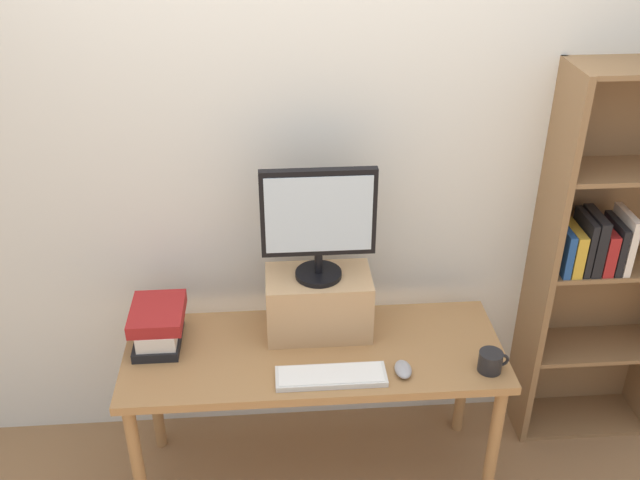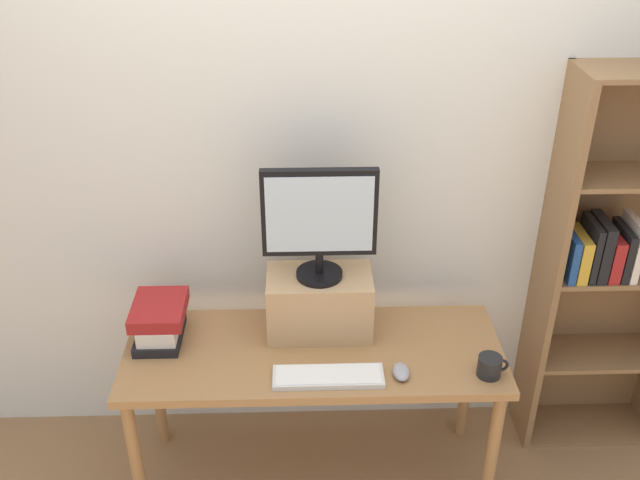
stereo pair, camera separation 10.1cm
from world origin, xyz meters
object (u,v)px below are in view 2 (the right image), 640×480
object	(u,v)px
computer_monitor	(319,220)
riser_box	(319,303)
desk	(314,365)
keyboard	(328,377)
coffee_mug	(490,366)
bookshelf_unit	(613,266)
computer_mouse	(401,372)
book_stack	(160,320)

from	to	relation	value
computer_monitor	riser_box	bearing A→B (deg)	90.00
desk	keyboard	world-z (taller)	keyboard
desk	coffee_mug	world-z (taller)	coffee_mug
keyboard	coffee_mug	world-z (taller)	coffee_mug
bookshelf_unit	coffee_mug	world-z (taller)	bookshelf_unit
computer_monitor	keyboard	xyz separation A→B (m)	(0.02, -0.31, -0.50)
desk	keyboard	xyz separation A→B (m)	(0.05, -0.18, 0.09)
bookshelf_unit	computer_mouse	size ratio (longest dim) A/B	16.85
book_stack	computer_monitor	bearing A→B (deg)	3.01
bookshelf_unit	computer_mouse	world-z (taller)	bookshelf_unit
riser_box	computer_mouse	bearing A→B (deg)	-45.03
keyboard	desk	bearing A→B (deg)	106.03
coffee_mug	computer_mouse	bearing A→B (deg)	178.84
desk	riser_box	distance (m)	0.25
computer_monitor	keyboard	distance (m)	0.59
riser_box	book_stack	world-z (taller)	riser_box
riser_box	keyboard	size ratio (longest dim) A/B	1.01
desk	computer_mouse	size ratio (longest dim) A/B	14.48
desk	riser_box	size ratio (longest dim) A/B	3.58
desk	computer_monitor	world-z (taller)	computer_monitor
computer_mouse	book_stack	bearing A→B (deg)	164.32
computer_monitor	computer_mouse	world-z (taller)	computer_monitor
desk	bookshelf_unit	xyz separation A→B (m)	(1.28, 0.28, 0.28)
keyboard	computer_mouse	size ratio (longest dim) A/B	4.02
bookshelf_unit	riser_box	bearing A→B (deg)	-173.35
computer_monitor	coffee_mug	world-z (taller)	computer_monitor
keyboard	computer_mouse	xyz separation A→B (m)	(0.28, 0.01, 0.01)
desk	computer_mouse	xyz separation A→B (m)	(0.33, -0.17, 0.10)
bookshelf_unit	book_stack	size ratio (longest dim) A/B	6.35
riser_box	book_stack	bearing A→B (deg)	-176.86
computer_monitor	coffee_mug	size ratio (longest dim) A/B	3.88
coffee_mug	bookshelf_unit	bearing A→B (deg)	36.38
book_stack	desk	bearing A→B (deg)	-8.98
book_stack	bookshelf_unit	bearing A→B (deg)	5.46
desk	bookshelf_unit	world-z (taller)	bookshelf_unit
keyboard	computer_mouse	distance (m)	0.28
bookshelf_unit	book_stack	world-z (taller)	bookshelf_unit
keyboard	computer_monitor	bearing A→B (deg)	94.45
bookshelf_unit	keyboard	bearing A→B (deg)	-159.45
computer_monitor	coffee_mug	bearing A→B (deg)	-25.73
book_stack	coffee_mug	xyz separation A→B (m)	(1.28, -0.27, -0.04)
bookshelf_unit	coffee_mug	size ratio (longest dim) A/B	14.75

